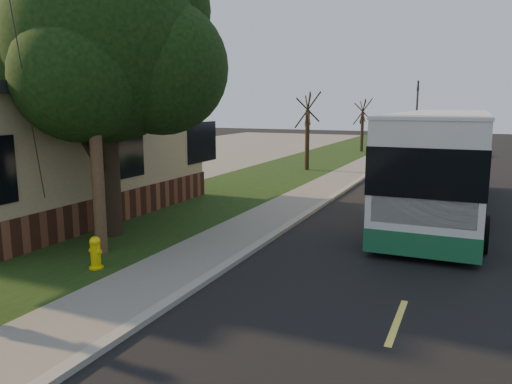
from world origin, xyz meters
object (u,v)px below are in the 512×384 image
at_px(fire_hydrant, 95,253).
at_px(utility_pole, 91,64).
at_px(leafy_tree, 108,49).
at_px(bare_tree_far, 362,126).
at_px(bare_tree_near, 307,132).
at_px(traffic_signal, 417,110).
at_px(transit_bus, 442,160).
at_px(distant_car, 448,145).

xyz_separation_m(fire_hydrant, utility_pole, (-0.71, 0.99, 4.20)).
bearing_deg(leafy_tree, bare_tree_far, 87.55).
distance_m(fire_hydrant, leafy_tree, 5.65).
bearing_deg(leafy_tree, fire_hydrant, -59.33).
height_order(utility_pole, bare_tree_far, utility_pole).
bearing_deg(fire_hydrant, utility_pole, 125.38).
height_order(bare_tree_near, traffic_signal, traffic_signal).
xyz_separation_m(leafy_tree, traffic_signal, (4.67, 31.35, -2.00)).
bearing_deg(transit_bus, distant_car, 92.22).
bearing_deg(bare_tree_near, traffic_signal, 75.96).
bearing_deg(bare_tree_near, distant_car, 61.10).
height_order(leafy_tree, distant_car, leafy_tree).
distance_m(bare_tree_near, traffic_signal, 16.52).
xyz_separation_m(utility_pole, traffic_signal, (3.81, 33.01, -1.47)).
xyz_separation_m(fire_hydrant, traffic_signal, (3.10, 34.00, 2.73)).
bearing_deg(distant_car, leafy_tree, -111.89).
bearing_deg(distant_car, bare_tree_far, 174.85).
distance_m(traffic_signal, distant_car, 5.29).
xyz_separation_m(utility_pole, distant_car, (6.53, 29.19, -3.92)).
bearing_deg(utility_pole, traffic_signal, 83.42).
distance_m(traffic_signal, transit_bus, 24.64).
relative_size(traffic_signal, transit_bus, 0.43).
bearing_deg(bare_tree_near, bare_tree_far, 87.61).
relative_size(fire_hydrant, leafy_tree, 0.09).
bearing_deg(leafy_tree, traffic_signal, 81.53).
relative_size(bare_tree_far, traffic_signal, 0.73).
height_order(leafy_tree, transit_bus, leafy_tree).
bearing_deg(utility_pole, bare_tree_near, 90.66).
height_order(bare_tree_far, transit_bus, bare_tree_far).
bearing_deg(bare_tree_near, fire_hydrant, -87.14).
distance_m(fire_hydrant, traffic_signal, 34.25).
bearing_deg(distant_car, bare_tree_near, -125.75).
height_order(utility_pole, bare_tree_near, utility_pole).
relative_size(traffic_signal, distant_car, 1.31).
distance_m(bare_tree_far, transit_bus, 21.53).
bearing_deg(leafy_tree, transit_bus, 40.52).
distance_m(utility_pole, bare_tree_far, 29.13).
xyz_separation_m(utility_pole, bare_tree_far, (0.31, 29.01, -2.63)).
relative_size(bare_tree_far, distant_car, 0.96).
distance_m(fire_hydrant, distant_car, 30.74).
bearing_deg(traffic_signal, distant_car, -54.46).
xyz_separation_m(utility_pole, leafy_tree, (-0.87, 1.66, 0.54)).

